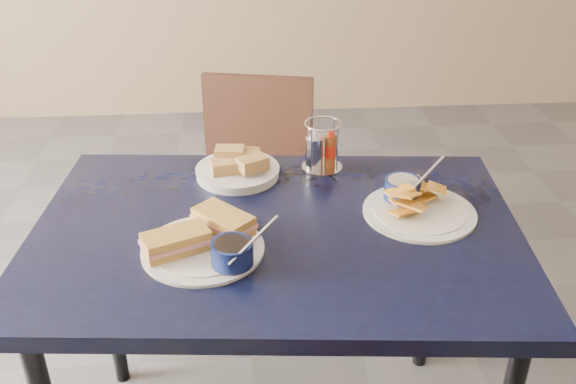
{
  "coord_description": "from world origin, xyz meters",
  "views": [
    {
      "loc": [
        0.0,
        -1.3,
        1.55
      ],
      "look_at": [
        0.1,
        -0.01,
        0.82
      ],
      "focal_mm": 40.0,
      "sensor_mm": 36.0,
      "label": 1
    }
  ],
  "objects": [
    {
      "name": "bread_basket",
      "position": [
        -0.02,
        0.21,
        0.77
      ],
      "size": [
        0.22,
        0.22,
        0.07
      ],
      "color": "white",
      "rests_on": "dining_table"
    },
    {
      "name": "dining_table",
      "position": [
        0.07,
        -0.05,
        0.68
      ],
      "size": [
        1.19,
        0.85,
        0.75
      ],
      "color": "black",
      "rests_on": "ground"
    },
    {
      "name": "condiment_caddy",
      "position": [
        0.21,
        0.24,
        0.81
      ],
      "size": [
        0.11,
        0.11,
        0.14
      ],
      "color": "silver",
      "rests_on": "dining_table"
    },
    {
      "name": "chair_far",
      "position": [
        0.02,
        0.72,
        0.47
      ],
      "size": [
        0.45,
        0.44,
        0.82
      ],
      "color": "black",
      "rests_on": "ground"
    },
    {
      "name": "plantain_plate",
      "position": [
        0.4,
        0.01,
        0.77
      ],
      "size": [
        0.27,
        0.27,
        0.12
      ],
      "color": "white",
      "rests_on": "dining_table"
    },
    {
      "name": "sandwich_plate",
      "position": [
        -0.09,
        -0.13,
        0.77
      ],
      "size": [
        0.3,
        0.28,
        0.12
      ],
      "color": "white",
      "rests_on": "dining_table"
    }
  ]
}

